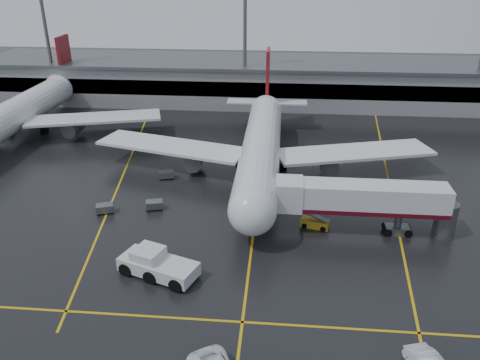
{
  "coord_description": "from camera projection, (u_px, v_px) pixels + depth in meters",
  "views": [
    {
      "loc": [
        2.65,
        -53.71,
        28.08
      ],
      "look_at": [
        -2.0,
        -2.0,
        4.0
      ],
      "focal_mm": 35.89,
      "sensor_mm": 36.0,
      "label": 1
    }
  ],
  "objects": [
    {
      "name": "light_mast_left",
      "position": [
        46.0,
        33.0,
        96.07
      ],
      "size": [
        3.0,
        1.2,
        25.45
      ],
      "color": "#595B60",
      "rests_on": "ground"
    },
    {
      "name": "apron_line_stop",
      "position": [
        242.0,
        322.0,
        40.68
      ],
      "size": [
        60.0,
        0.25,
        0.02
      ],
      "primitive_type": "cube",
      "color": "gold",
      "rests_on": "ground"
    },
    {
      "name": "ground",
      "position": [
        257.0,
        203.0,
        60.56
      ],
      "size": [
        220.0,
        220.0,
        0.0
      ],
      "primitive_type": "plane",
      "color": "black",
      "rests_on": "ground"
    },
    {
      "name": "light_mast_mid",
      "position": [
        245.0,
        35.0,
        92.82
      ],
      "size": [
        3.0,
        1.2,
        25.45
      ],
      "color": "#595B60",
      "rests_on": "ground"
    },
    {
      "name": "baggage_cart_a",
      "position": [
        154.0,
        205.0,
        58.74
      ],
      "size": [
        2.27,
        1.77,
        1.12
      ],
      "color": "#595B60",
      "rests_on": "ground"
    },
    {
      "name": "second_airliner",
      "position": [
        19.0,
        112.0,
        81.81
      ],
      "size": [
        48.8,
        45.6,
        14.1
      ],
      "color": "silver",
      "rests_on": "ground"
    },
    {
      "name": "baggage_cart_b",
      "position": [
        105.0,
        208.0,
        57.89
      ],
      "size": [
        2.32,
        1.89,
        1.12
      ],
      "color": "#595B60",
      "rests_on": "ground"
    },
    {
      "name": "terminal",
      "position": [
        270.0,
        81.0,
        102.05
      ],
      "size": [
        122.0,
        19.0,
        8.6
      ],
      "color": "gray",
      "rests_on": "ground"
    },
    {
      "name": "jet_bridge",
      "position": [
        363.0,
        201.0,
        52.52
      ],
      "size": [
        19.9,
        3.4,
        6.05
      ],
      "color": "silver",
      "rests_on": "ground"
    },
    {
      "name": "apron_line_left",
      "position": [
        127.0,
        166.0,
        71.22
      ],
      "size": [
        9.99,
        69.35,
        0.02
      ],
      "primitive_type": "cube",
      "rotation": [
        0.0,
        0.0,
        0.14
      ],
      "color": "gold",
      "rests_on": "ground"
    },
    {
      "name": "apron_line_centre",
      "position": [
        257.0,
        203.0,
        60.56
      ],
      "size": [
        0.25,
        90.0,
        0.02
      ],
      "primitive_type": "cube",
      "color": "gold",
      "rests_on": "ground"
    },
    {
      "name": "belt_loader",
      "position": [
        315.0,
        223.0,
        54.91
      ],
      "size": [
        3.45,
        2.18,
        2.03
      ],
      "color": "gold",
      "rests_on": "ground"
    },
    {
      "name": "main_airliner",
      "position": [
        262.0,
        144.0,
        67.55
      ],
      "size": [
        48.8,
        45.6,
        14.1
      ],
      "color": "silver",
      "rests_on": "ground"
    },
    {
      "name": "apron_line_right",
      "position": [
        387.0,
        175.0,
        68.13
      ],
      "size": [
        7.57,
        69.64,
        0.02
      ],
      "primitive_type": "cube",
      "rotation": [
        0.0,
        0.0,
        -0.1
      ],
      "color": "gold",
      "rests_on": "ground"
    },
    {
      "name": "baggage_cart_c",
      "position": [
        166.0,
        174.0,
        66.95
      ],
      "size": [
        2.28,
        1.79,
        1.12
      ],
      "color": "#595B60",
      "rests_on": "ground"
    },
    {
      "name": "pushback_tractor",
      "position": [
        157.0,
        265.0,
        46.39
      ],
      "size": [
        8.31,
        5.61,
        2.76
      ],
      "color": "silver",
      "rests_on": "ground"
    }
  ]
}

